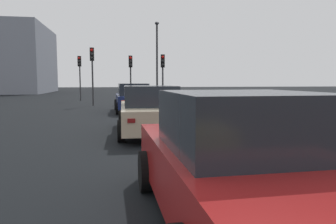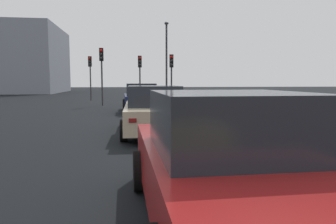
{
  "view_description": "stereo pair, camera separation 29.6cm",
  "coord_description": "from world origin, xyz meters",
  "px_view_note": "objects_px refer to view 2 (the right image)",
  "views": [
    {
      "loc": [
        -9.57,
        1.25,
        1.74
      ],
      "look_at": [
        -2.53,
        0.01,
        1.02
      ],
      "focal_mm": 33.11,
      "sensor_mm": 36.0,
      "label": 1
    },
    {
      "loc": [
        -9.61,
        0.95,
        1.74
      ],
      "look_at": [
        -2.53,
        0.01,
        1.02
      ],
      "focal_mm": 33.11,
      "sensor_mm": 36.0,
      "label": 2
    }
  ],
  "objects_px": {
    "traffic_light_near_right": "(171,69)",
    "traffic_light_far_right": "(102,64)",
    "traffic_light_far_left": "(90,69)",
    "car_beige_second": "(153,110)",
    "street_lamp_kerbside": "(167,54)",
    "car_red_third": "(225,163)",
    "traffic_light_near_left": "(140,69)",
    "car_navy_lead": "(141,98)"
  },
  "relations": [
    {
      "from": "car_beige_second",
      "to": "car_red_third",
      "type": "bearing_deg",
      "value": -176.1
    },
    {
      "from": "car_navy_lead",
      "to": "street_lamp_kerbside",
      "type": "relative_size",
      "value": 0.64
    },
    {
      "from": "car_navy_lead",
      "to": "car_red_third",
      "type": "relative_size",
      "value": 1.04
    },
    {
      "from": "traffic_light_far_right",
      "to": "traffic_light_far_left",
      "type": "bearing_deg",
      "value": -164.71
    },
    {
      "from": "car_beige_second",
      "to": "traffic_light_near_right",
      "type": "height_order",
      "value": "traffic_light_near_right"
    },
    {
      "from": "traffic_light_far_right",
      "to": "street_lamp_kerbside",
      "type": "distance_m",
      "value": 6.74
    },
    {
      "from": "car_beige_second",
      "to": "street_lamp_kerbside",
      "type": "height_order",
      "value": "street_lamp_kerbside"
    },
    {
      "from": "traffic_light_far_left",
      "to": "car_red_third",
      "type": "bearing_deg",
      "value": 17.37
    },
    {
      "from": "traffic_light_near_right",
      "to": "traffic_light_near_left",
      "type": "bearing_deg",
      "value": -134.53
    },
    {
      "from": "traffic_light_near_right",
      "to": "traffic_light_far_right",
      "type": "distance_m",
      "value": 4.93
    },
    {
      "from": "car_red_third",
      "to": "traffic_light_near_right",
      "type": "relative_size",
      "value": 1.16
    },
    {
      "from": "car_beige_second",
      "to": "traffic_light_near_left",
      "type": "relative_size",
      "value": 1.29
    },
    {
      "from": "traffic_light_far_right",
      "to": "street_lamp_kerbside",
      "type": "xyz_separation_m",
      "value": [
        4.21,
        -5.15,
        1.1
      ]
    },
    {
      "from": "traffic_light_far_left",
      "to": "traffic_light_near_left",
      "type": "bearing_deg",
      "value": 55.45
    },
    {
      "from": "traffic_light_near_left",
      "to": "traffic_light_far_left",
      "type": "bearing_deg",
      "value": -133.41
    },
    {
      "from": "traffic_light_far_left",
      "to": "street_lamp_kerbside",
      "type": "relative_size",
      "value": 0.58
    },
    {
      "from": "traffic_light_far_left",
      "to": "street_lamp_kerbside",
      "type": "xyz_separation_m",
      "value": [
        -1.7,
        -6.61,
        1.19
      ]
    },
    {
      "from": "car_navy_lead",
      "to": "traffic_light_near_right",
      "type": "distance_m",
      "value": 5.1
    },
    {
      "from": "traffic_light_near_right",
      "to": "traffic_light_far_right",
      "type": "height_order",
      "value": "traffic_light_far_right"
    },
    {
      "from": "street_lamp_kerbside",
      "to": "traffic_light_far_left",
      "type": "bearing_deg",
      "value": 75.57
    },
    {
      "from": "car_red_third",
      "to": "traffic_light_near_right",
      "type": "xyz_separation_m",
      "value": [
        18.3,
        -2.01,
        1.82
      ]
    },
    {
      "from": "car_navy_lead",
      "to": "traffic_light_far_right",
      "type": "relative_size",
      "value": 1.07
    },
    {
      "from": "traffic_light_near_right",
      "to": "car_navy_lead",
      "type": "bearing_deg",
      "value": -22.22
    },
    {
      "from": "street_lamp_kerbside",
      "to": "traffic_light_far_right",
      "type": "bearing_deg",
      "value": 129.28
    },
    {
      "from": "traffic_light_far_left",
      "to": "car_beige_second",
      "type": "bearing_deg",
      "value": 20.14
    },
    {
      "from": "traffic_light_near_left",
      "to": "car_beige_second",
      "type": "bearing_deg",
      "value": -2.11
    },
    {
      "from": "street_lamp_kerbside",
      "to": "traffic_light_near_left",
      "type": "bearing_deg",
      "value": 131.69
    },
    {
      "from": "car_red_third",
      "to": "street_lamp_kerbside",
      "type": "distance_m",
      "value": 23.46
    },
    {
      "from": "car_red_third",
      "to": "traffic_light_near_left",
      "type": "distance_m",
      "value": 21.09
    },
    {
      "from": "car_beige_second",
      "to": "street_lamp_kerbside",
      "type": "distance_m",
      "value": 16.86
    },
    {
      "from": "traffic_light_far_right",
      "to": "street_lamp_kerbside",
      "type": "bearing_deg",
      "value": 130.67
    },
    {
      "from": "car_navy_lead",
      "to": "traffic_light_near_left",
      "type": "bearing_deg",
      "value": -3.24
    },
    {
      "from": "car_red_third",
      "to": "street_lamp_kerbside",
      "type": "xyz_separation_m",
      "value": [
        23.12,
        -2.28,
        3.23
      ]
    },
    {
      "from": "car_navy_lead",
      "to": "traffic_light_far_right",
      "type": "height_order",
      "value": "traffic_light_far_right"
    },
    {
      "from": "street_lamp_kerbside",
      "to": "car_beige_second",
      "type": "bearing_deg",
      "value": 171.14
    },
    {
      "from": "car_red_third",
      "to": "traffic_light_far_right",
      "type": "xyz_separation_m",
      "value": [
        18.91,
        2.87,
        2.14
      ]
    },
    {
      "from": "street_lamp_kerbside",
      "to": "traffic_light_near_right",
      "type": "bearing_deg",
      "value": 176.81
    },
    {
      "from": "car_red_third",
      "to": "traffic_light_far_left",
      "type": "height_order",
      "value": "traffic_light_far_left"
    },
    {
      "from": "traffic_light_far_left",
      "to": "street_lamp_kerbside",
      "type": "bearing_deg",
      "value": 83.02
    },
    {
      "from": "traffic_light_near_left",
      "to": "traffic_light_far_right",
      "type": "distance_m",
      "value": 3.49
    },
    {
      "from": "car_beige_second",
      "to": "traffic_light_far_right",
      "type": "xyz_separation_m",
      "value": [
        12.14,
        2.6,
        2.15
      ]
    },
    {
      "from": "car_red_third",
      "to": "traffic_light_near_left",
      "type": "bearing_deg",
      "value": -0.43
    }
  ]
}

